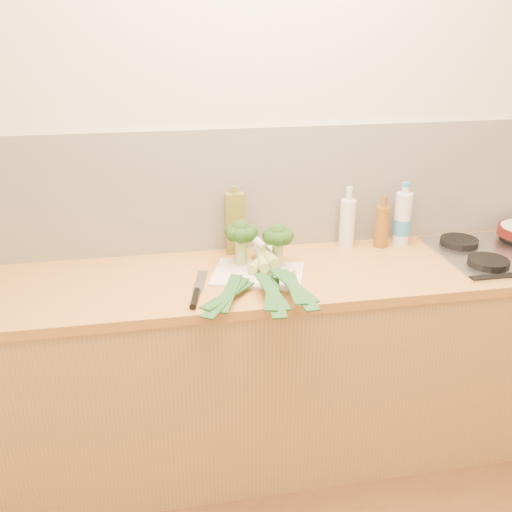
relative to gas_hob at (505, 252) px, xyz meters
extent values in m
plane|color=beige|center=(-1.02, 0.30, 0.39)|extent=(3.50, 0.00, 3.50)
cube|color=silver|center=(-1.02, 0.29, 0.26)|extent=(3.20, 0.02, 0.54)
cube|color=#B2874A|center=(-1.02, 0.00, -0.48)|extent=(3.20, 0.60, 0.86)
cube|color=#B77435|center=(-1.02, 0.00, -0.03)|extent=(3.20, 0.62, 0.04)
cube|color=silver|center=(0.00, 0.00, -0.01)|extent=(0.58, 0.50, 0.01)
cylinder|color=black|center=(-0.15, -0.12, 0.01)|extent=(0.17, 0.17, 0.03)
cylinder|color=black|center=(-0.15, 0.12, 0.01)|extent=(0.17, 0.17, 0.03)
cube|color=beige|center=(-1.11, -0.01, -0.01)|extent=(0.42, 0.36, 0.01)
cylinder|color=#98AC64|center=(-1.16, 0.09, 0.05)|extent=(0.05, 0.05, 0.10)
sphere|color=black|center=(-1.16, 0.09, 0.15)|extent=(0.08, 0.08, 0.08)
sphere|color=black|center=(-1.12, 0.09, 0.14)|extent=(0.06, 0.06, 0.06)
sphere|color=black|center=(-1.14, 0.12, 0.14)|extent=(0.06, 0.06, 0.06)
sphere|color=black|center=(-1.17, 0.12, 0.14)|extent=(0.06, 0.06, 0.06)
sphere|color=black|center=(-1.19, 0.10, 0.14)|extent=(0.06, 0.06, 0.06)
sphere|color=black|center=(-1.19, 0.07, 0.14)|extent=(0.06, 0.06, 0.06)
sphere|color=black|center=(-1.17, 0.05, 0.14)|extent=(0.06, 0.06, 0.06)
sphere|color=black|center=(-1.14, 0.06, 0.14)|extent=(0.06, 0.06, 0.06)
cylinder|color=#98AC64|center=(-1.01, 0.04, 0.04)|extent=(0.05, 0.05, 0.09)
sphere|color=black|center=(-1.01, 0.04, 0.14)|extent=(0.08, 0.08, 0.08)
sphere|color=black|center=(-0.98, 0.04, 0.13)|extent=(0.06, 0.06, 0.06)
sphere|color=black|center=(-0.99, 0.07, 0.13)|extent=(0.06, 0.06, 0.06)
sphere|color=black|center=(-1.02, 0.08, 0.13)|extent=(0.06, 0.06, 0.06)
sphere|color=black|center=(-1.05, 0.06, 0.13)|extent=(0.06, 0.06, 0.06)
sphere|color=black|center=(-1.05, 0.03, 0.13)|extent=(0.06, 0.06, 0.06)
sphere|color=black|center=(-1.02, 0.01, 0.13)|extent=(0.06, 0.06, 0.06)
sphere|color=black|center=(-0.99, 0.02, 0.13)|extent=(0.06, 0.06, 0.06)
cylinder|color=white|center=(-1.02, 0.17, 0.02)|extent=(0.11, 0.14, 0.04)
cylinder|color=#9BB259|center=(-1.09, 0.04, 0.02)|extent=(0.12, 0.17, 0.04)
cube|color=#163F19|center=(-1.26, -0.23, 0.02)|extent=(0.23, 0.25, 0.02)
cube|color=#163F19|center=(-1.27, -0.25, 0.02)|extent=(0.22, 0.32, 0.01)
cube|color=#163F19|center=(-1.25, -0.23, 0.02)|extent=(0.14, 0.28, 0.02)
cylinder|color=white|center=(-1.08, 0.13, 0.04)|extent=(0.05, 0.12, 0.04)
cylinder|color=#9BB259|center=(-1.09, 0.01, 0.04)|extent=(0.05, 0.15, 0.04)
cube|color=#163F19|center=(-1.11, -0.29, 0.04)|extent=(0.12, 0.30, 0.02)
cube|color=#163F19|center=(-1.11, -0.31, 0.04)|extent=(0.07, 0.34, 0.01)
cube|color=#163F19|center=(-1.11, -0.28, 0.04)|extent=(0.08, 0.28, 0.02)
cylinder|color=white|center=(-1.07, 0.13, 0.05)|extent=(0.05, 0.12, 0.04)
cylinder|color=#9BB259|center=(-1.06, 0.00, 0.05)|extent=(0.06, 0.15, 0.04)
cube|color=#163F19|center=(-1.03, -0.29, 0.05)|extent=(0.07, 0.30, 0.02)
cube|color=#163F19|center=(-1.03, -0.31, 0.06)|extent=(0.08, 0.34, 0.01)
cube|color=#163F19|center=(-1.03, -0.28, 0.06)|extent=(0.13, 0.28, 0.02)
cube|color=silver|center=(-1.34, -0.03, -0.01)|extent=(0.08, 0.21, 0.00)
cylinder|color=black|center=(-1.38, -0.20, 0.00)|extent=(0.05, 0.14, 0.03)
cube|color=olive|center=(-1.16, 0.24, 0.12)|extent=(0.08, 0.05, 0.27)
cylinder|color=olive|center=(-1.16, 0.24, 0.28)|extent=(0.02, 0.02, 0.03)
cylinder|color=silver|center=(-0.65, 0.24, 0.09)|extent=(0.07, 0.07, 0.22)
cylinder|color=silver|center=(-0.65, 0.24, 0.23)|extent=(0.03, 0.03, 0.06)
cylinder|color=brown|center=(-0.50, 0.20, 0.08)|extent=(0.06, 0.06, 0.19)
cylinder|color=brown|center=(-0.50, 0.20, 0.20)|extent=(0.03, 0.03, 0.05)
cylinder|color=silver|center=(-0.40, 0.21, 0.11)|extent=(0.08, 0.08, 0.24)
cylinder|color=silver|center=(-0.40, 0.21, 0.24)|extent=(0.03, 0.03, 0.03)
cylinder|color=teal|center=(-0.40, 0.21, 0.07)|extent=(0.08, 0.08, 0.07)
camera|label=1|loc=(-1.50, -2.08, 0.95)|focal=40.00mm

